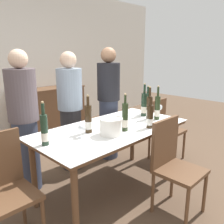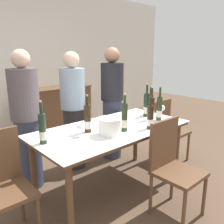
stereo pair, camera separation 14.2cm
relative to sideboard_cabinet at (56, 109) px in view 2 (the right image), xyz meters
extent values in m
plane|color=brown|center=(-0.62, -2.36, -0.45)|extent=(12.00, 12.00, 0.00)
cube|color=silver|center=(-0.62, 0.29, 0.95)|extent=(8.00, 0.10, 2.80)
cube|color=brown|center=(0.00, 0.00, -0.01)|extent=(1.44, 0.44, 0.87)
cube|color=brown|center=(0.00, 0.00, 0.44)|extent=(1.48, 0.46, 0.02)
cylinder|color=brown|center=(-1.40, -2.71, -0.08)|extent=(0.06, 0.06, 0.73)
cylinder|color=brown|center=(0.17, -2.71, -0.08)|extent=(0.06, 0.06, 0.73)
cylinder|color=brown|center=(-1.40, -2.02, -0.08)|extent=(0.06, 0.06, 0.73)
cylinder|color=brown|center=(0.17, -2.02, -0.08)|extent=(0.06, 0.06, 0.73)
cube|color=brown|center=(-0.62, -2.36, 0.30)|extent=(1.73, 0.86, 0.04)
cube|color=white|center=(-0.62, -2.36, 0.32)|extent=(1.76, 0.89, 0.01)
cylinder|color=white|center=(-0.78, -2.51, 0.41)|extent=(0.23, 0.23, 0.17)
cylinder|color=white|center=(-0.78, -2.51, 0.49)|extent=(0.24, 0.24, 0.01)
cylinder|color=#332314|center=(-0.33, -2.66, 0.45)|extent=(0.07, 0.07, 0.26)
cylinder|color=white|center=(-0.33, -2.66, 0.39)|extent=(0.07, 0.07, 0.07)
cylinder|color=#332314|center=(-0.33, -2.66, 0.63)|extent=(0.03, 0.03, 0.10)
cylinder|color=#1E3323|center=(0.03, -2.31, 0.47)|extent=(0.07, 0.07, 0.30)
cylinder|color=silver|center=(0.03, -2.31, 0.41)|extent=(0.08, 0.08, 0.08)
cylinder|color=#1E3323|center=(0.03, -2.31, 0.68)|extent=(0.03, 0.03, 0.11)
cylinder|color=tan|center=(0.03, -2.31, 0.74)|extent=(0.02, 0.02, 0.02)
cylinder|color=#1E3323|center=(0.18, -2.26, 0.45)|extent=(0.07, 0.07, 0.26)
cylinder|color=white|center=(0.18, -2.26, 0.40)|extent=(0.07, 0.07, 0.07)
cylinder|color=#1E3323|center=(0.18, -2.26, 0.63)|extent=(0.03, 0.03, 0.10)
cylinder|color=tan|center=(0.18, -2.26, 0.69)|extent=(0.02, 0.02, 0.02)
cylinder|color=#1E3323|center=(-1.39, -2.28, 0.46)|extent=(0.07, 0.07, 0.28)
cylinder|color=silver|center=(-1.39, -2.28, 0.40)|extent=(0.07, 0.07, 0.08)
cylinder|color=#1E3323|center=(-1.39, -2.28, 0.66)|extent=(0.03, 0.03, 0.11)
cylinder|color=tan|center=(-1.39, -2.28, 0.72)|extent=(0.02, 0.02, 0.02)
cylinder|color=#332314|center=(-0.04, -2.45, 0.46)|extent=(0.07, 0.07, 0.28)
cylinder|color=silver|center=(-0.04, -2.45, 0.40)|extent=(0.07, 0.07, 0.08)
cylinder|color=#332314|center=(-0.04, -2.45, 0.66)|extent=(0.03, 0.03, 0.11)
cylinder|color=tan|center=(-0.04, -2.45, 0.72)|extent=(0.02, 0.02, 0.02)
cylinder|color=#28381E|center=(-0.59, -2.53, 0.47)|extent=(0.06, 0.06, 0.30)
cylinder|color=silver|center=(-0.59, -2.53, 0.41)|extent=(0.07, 0.07, 0.08)
cylinder|color=#28381E|center=(-0.59, -2.53, 0.66)|extent=(0.02, 0.02, 0.09)
cylinder|color=tan|center=(-0.59, -2.53, 0.72)|extent=(0.02, 0.02, 0.02)
cylinder|color=#332314|center=(-0.90, -2.30, 0.47)|extent=(0.07, 0.07, 0.29)
cylinder|color=white|center=(-0.90, -2.30, 0.40)|extent=(0.07, 0.07, 0.08)
cylinder|color=#332314|center=(-0.90, -2.30, 0.66)|extent=(0.03, 0.03, 0.09)
cylinder|color=tan|center=(-0.90, -2.30, 0.71)|extent=(0.02, 0.02, 0.02)
cylinder|color=#28381E|center=(0.01, -2.53, 0.47)|extent=(0.07, 0.07, 0.29)
cylinder|color=silver|center=(0.01, -2.53, 0.40)|extent=(0.07, 0.07, 0.08)
cylinder|color=#28381E|center=(0.01, -2.53, 0.67)|extent=(0.03, 0.03, 0.11)
cylinder|color=tan|center=(0.01, -2.53, 0.73)|extent=(0.02, 0.02, 0.02)
cylinder|color=white|center=(-0.66, -2.39, 0.33)|extent=(0.06, 0.06, 0.00)
cylinder|color=white|center=(-0.66, -2.39, 0.36)|extent=(0.01, 0.01, 0.07)
sphere|color=white|center=(-0.66, -2.39, 0.42)|extent=(0.07, 0.07, 0.07)
cylinder|color=white|center=(0.17, -2.46, 0.33)|extent=(0.06, 0.06, 0.00)
cylinder|color=white|center=(0.17, -2.46, 0.37)|extent=(0.01, 0.01, 0.08)
sphere|color=white|center=(0.17, -2.46, 0.44)|extent=(0.08, 0.08, 0.08)
cylinder|color=white|center=(-1.04, -2.36, 0.33)|extent=(0.07, 0.07, 0.00)
cylinder|color=white|center=(-1.04, -2.36, 0.36)|extent=(0.01, 0.01, 0.07)
sphere|color=white|center=(-1.04, -2.36, 0.42)|extent=(0.07, 0.07, 0.07)
cylinder|color=brown|center=(0.37, -2.55, -0.23)|extent=(0.03, 0.03, 0.43)
cylinder|color=brown|center=(0.74, -2.55, -0.23)|extent=(0.03, 0.03, 0.43)
cylinder|color=brown|center=(0.37, -2.18, -0.23)|extent=(0.03, 0.03, 0.43)
cylinder|color=brown|center=(0.74, -2.18, -0.23)|extent=(0.03, 0.03, 0.43)
cube|color=brown|center=(0.56, -2.36, 0.00)|extent=(0.42, 0.42, 0.04)
cube|color=brown|center=(0.56, -2.17, 0.23)|extent=(0.42, 0.04, 0.42)
cylinder|color=brown|center=(-1.61, -2.55, -0.23)|extent=(0.03, 0.03, 0.44)
cylinder|color=brown|center=(-1.61, -2.18, -0.23)|extent=(0.03, 0.03, 0.44)
cube|color=brown|center=(-1.79, -2.36, 0.01)|extent=(0.42, 0.42, 0.04)
cylinder|color=brown|center=(-0.62, -3.31, -0.23)|extent=(0.03, 0.03, 0.43)
cylinder|color=brown|center=(-0.25, -3.31, -0.23)|extent=(0.03, 0.03, 0.43)
cylinder|color=brown|center=(-0.62, -2.94, -0.23)|extent=(0.03, 0.03, 0.43)
cylinder|color=brown|center=(-0.25, -2.94, -0.23)|extent=(0.03, 0.03, 0.43)
cube|color=brown|center=(-0.43, -3.12, 0.00)|extent=(0.42, 0.42, 0.04)
cube|color=brown|center=(-0.43, -2.93, 0.26)|extent=(0.42, 0.04, 0.48)
cylinder|color=#383F56|center=(-1.28, -1.63, -0.03)|extent=(0.28, 0.28, 0.84)
cylinder|color=#594C51|center=(-1.28, -1.63, 0.68)|extent=(0.33, 0.33, 0.57)
sphere|color=beige|center=(-1.28, -1.63, 1.07)|extent=(0.20, 0.20, 0.20)
cylinder|color=#2D2D33|center=(-0.60, -1.57, -0.02)|extent=(0.28, 0.28, 0.85)
cylinder|color=#8C9EB2|center=(-0.60, -1.57, 0.67)|extent=(0.33, 0.33, 0.53)
sphere|color=beige|center=(-0.60, -1.57, 1.04)|extent=(0.21, 0.21, 0.21)
cylinder|color=#383F56|center=(0.00, -1.68, 0.00)|extent=(0.28, 0.28, 0.90)
cylinder|color=black|center=(0.00, -1.68, 0.72)|extent=(0.33, 0.33, 0.53)
sphere|color=#A37556|center=(0.00, -1.68, 1.09)|extent=(0.22, 0.22, 0.22)
camera|label=1|loc=(-2.40, -4.11, 1.15)|focal=38.00mm
camera|label=2|loc=(-2.29, -4.21, 1.15)|focal=38.00mm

